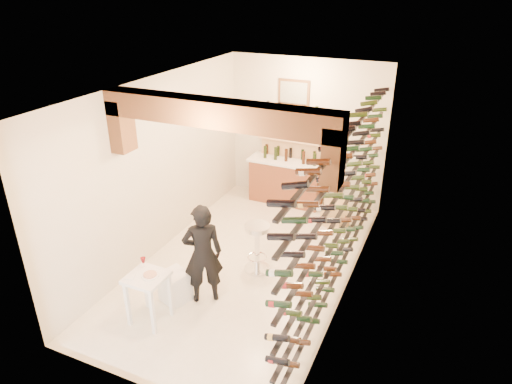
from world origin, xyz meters
TOP-DOWN VIEW (x-y plane):
  - ground at (0.00, 0.00)m, footprint 6.00×6.00m
  - room_shell at (0.00, -0.26)m, footprint 3.52×6.02m
  - wine_rack at (1.53, 0.00)m, footprint 0.32×5.70m
  - back_counter at (-0.30, 2.65)m, footprint 1.70×0.62m
  - back_shelving at (-0.30, 2.89)m, footprint 1.40×0.31m
  - tasting_table at (-0.73, -1.93)m, footprint 0.55×0.55m
  - white_stool at (-0.65, -1.38)m, footprint 0.51×0.51m
  - person at (-0.24, -1.17)m, footprint 0.73×0.68m
  - chrome_barstool at (0.20, -0.09)m, footprint 0.46×0.46m
  - crate_lower at (1.03, 1.97)m, footprint 0.59×0.52m
  - crate_upper at (1.03, 1.97)m, footprint 0.55×0.45m

SIDE VIEW (x-z plane):
  - ground at x=0.00m, z-range 0.00..0.00m
  - crate_lower at x=1.03m, z-range 0.00..0.30m
  - white_stool at x=-0.65m, z-range 0.00..0.50m
  - crate_upper at x=1.03m, z-range 0.30..0.57m
  - chrome_barstool at x=0.20m, z-range 0.07..0.96m
  - back_counter at x=-0.30m, z-range -0.11..1.18m
  - tasting_table at x=-0.73m, z-range 0.17..1.13m
  - person at x=-0.24m, z-range 0.00..1.67m
  - back_shelving at x=-0.30m, z-range -0.19..2.53m
  - wine_rack at x=1.53m, z-range 0.27..2.83m
  - room_shell at x=0.00m, z-range 0.65..3.86m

